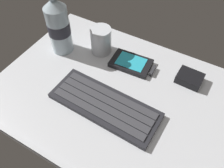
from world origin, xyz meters
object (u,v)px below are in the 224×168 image
at_px(water_bottle, 58,26).
at_px(charger_block, 190,78).
at_px(handheld_device, 133,64).
at_px(juice_cup, 101,41).
at_px(keyboard, 105,105).

relative_size(water_bottle, charger_block, 2.97).
distance_m(handheld_device, water_bottle, 0.25).
relative_size(handheld_device, juice_cup, 1.55).
height_order(handheld_device, charger_block, charger_block).
bearing_deg(juice_cup, water_bottle, -154.30).
xyz_separation_m(handheld_device, juice_cup, (-0.12, 0.01, 0.03)).
bearing_deg(charger_block, water_bottle, -169.93).
distance_m(keyboard, water_bottle, 0.28).
bearing_deg(water_bottle, juice_cup, 25.70).
bearing_deg(handheld_device, keyboard, -89.07).
distance_m(keyboard, charger_block, 0.25).
relative_size(keyboard, water_bottle, 1.41).
height_order(handheld_device, water_bottle, water_bottle).
height_order(keyboard, charger_block, charger_block).
bearing_deg(juice_cup, charger_block, 3.31).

